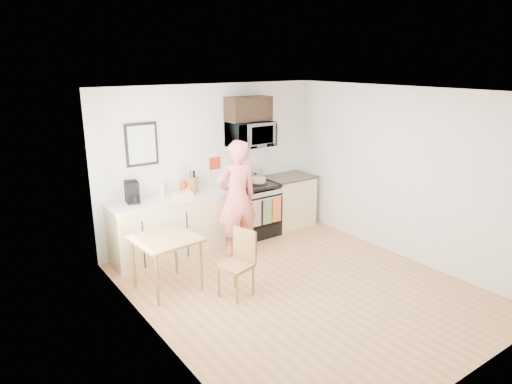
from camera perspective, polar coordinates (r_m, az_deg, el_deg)
floor at (r=6.32m, az=5.48°, el=-11.82°), size 4.60×4.60×0.00m
back_wall at (r=7.65m, az=-5.57°, el=3.57°), size 4.00×0.04×2.60m
front_wall at (r=4.47m, az=25.71°, el=-7.30°), size 4.00×0.04×2.60m
left_wall at (r=4.81m, az=-12.53°, el=-4.39°), size 0.04×4.60×2.60m
right_wall at (r=7.26m, az=17.84°, el=2.18°), size 0.04×4.60×2.60m
ceiling at (r=5.59m, az=6.21°, el=12.42°), size 4.00×4.60×0.04m
window at (r=5.46m, az=-15.65°, el=0.63°), size 0.06×1.40×1.50m
cabinet_left at (r=7.27m, az=-9.67°, el=-4.23°), size 2.10×0.60×0.90m
countertop_left at (r=7.13m, az=-9.85°, el=-0.69°), size 2.14×0.64×0.04m
cabinet_right at (r=8.41m, az=4.09°, el=-1.21°), size 0.84×0.60×0.90m
countertop_right at (r=8.29m, az=4.15°, el=1.89°), size 0.88×0.64×0.04m
range at (r=7.94m, az=-0.28°, el=-2.35°), size 0.76×0.70×1.16m
microwave at (r=7.71m, az=-0.74°, el=7.23°), size 0.76×0.51×0.42m
upper_cabinet at (r=7.69m, az=-0.95°, el=10.36°), size 0.76×0.35×0.40m
wall_art at (r=7.03m, az=-14.11°, el=5.79°), size 0.50×0.04×0.65m
wall_trivet at (r=7.66m, az=-5.19°, el=3.60°), size 0.20×0.02×0.20m
person at (r=7.01m, az=-2.41°, el=-0.82°), size 0.71×0.50×1.82m
dining_table at (r=6.12m, az=-11.20°, el=-6.31°), size 0.78×0.78×0.73m
chair at (r=5.94m, az=-1.74°, el=-7.61°), size 0.49×0.46×0.88m
knife_block at (r=7.29m, az=-7.86°, el=0.92°), size 0.15×0.18×0.24m
utensil_crock at (r=7.37m, az=-8.95°, el=1.32°), size 0.13×0.13×0.38m
fruit_bowl at (r=7.25m, az=-8.39°, el=0.12°), size 0.26×0.26×0.09m
milk_carton at (r=7.14m, az=-11.79°, el=0.31°), size 0.10×0.10×0.22m
coffee_maker at (r=6.91m, az=-15.21°, el=-0.08°), size 0.22×0.29×0.32m
bread_bag at (r=6.96m, az=-9.08°, el=-0.45°), size 0.28×0.14×0.10m
cake at (r=7.81m, az=0.30°, el=1.46°), size 0.31×0.31×0.10m
kettle at (r=7.74m, az=-2.55°, el=1.69°), size 0.18×0.18×0.23m
pot at (r=7.58m, az=-1.17°, el=1.00°), size 0.20×0.31×0.10m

